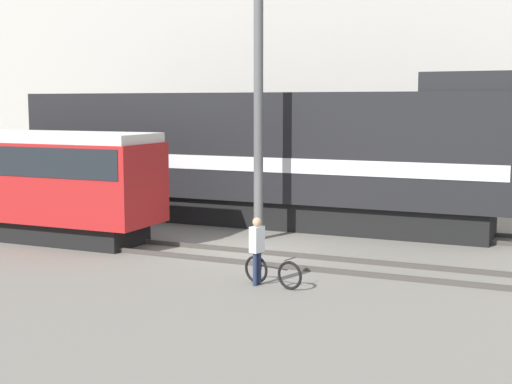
{
  "coord_description": "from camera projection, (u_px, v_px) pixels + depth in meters",
  "views": [
    {
      "loc": [
        8.77,
        -18.92,
        4.43
      ],
      "look_at": [
        0.36,
        0.21,
        1.8
      ],
      "focal_mm": 50.0,
      "sensor_mm": 36.0,
      "label": 1
    }
  ],
  "objects": [
    {
      "name": "ground_plane",
      "position": [
        242.0,
        252.0,
        21.24
      ],
      "size": [
        120.0,
        120.0,
        0.0
      ],
      "primitive_type": "plane",
      "color": "slate"
    },
    {
      "name": "track_near",
      "position": [
        231.0,
        255.0,
        20.52
      ],
      "size": [
        60.0,
        1.5,
        0.14
      ],
      "color": "#47423D",
      "rests_on": "ground"
    },
    {
      "name": "track_far",
      "position": [
        299.0,
        224.0,
        25.66
      ],
      "size": [
        60.0,
        1.51,
        0.14
      ],
      "color": "#47423D",
      "rests_on": "ground"
    },
    {
      "name": "building_backdrop",
      "position": [
        370.0,
        42.0,
        33.3
      ],
      "size": [
        44.3,
        6.0,
        14.44
      ],
      "color": "#B7B2A8",
      "rests_on": "ground"
    },
    {
      "name": "freight_locomotive",
      "position": [
        259.0,
        155.0,
        25.99
      ],
      "size": [
        18.28,
        3.04,
        5.37
      ],
      "color": "black",
      "rests_on": "ground"
    },
    {
      "name": "streetcar",
      "position": [
        26.0,
        177.0,
        23.23
      ],
      "size": [
        9.26,
        2.54,
        3.5
      ],
      "color": "black",
      "rests_on": "ground"
    },
    {
      "name": "bicycle",
      "position": [
        273.0,
        272.0,
        17.24
      ],
      "size": [
        1.67,
        0.58,
        0.76
      ],
      "color": "black",
      "rests_on": "ground"
    },
    {
      "name": "person",
      "position": [
        257.0,
        244.0,
        17.27
      ],
      "size": [
        0.3,
        0.4,
        1.68
      ],
      "color": "#232D4C",
      "rests_on": "ground"
    },
    {
      "name": "utility_pole_left",
      "position": [
        258.0,
        96.0,
        22.66
      ],
      "size": [
        0.3,
        0.3,
        9.27
      ],
      "color": "#595959",
      "rests_on": "ground"
    }
  ]
}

